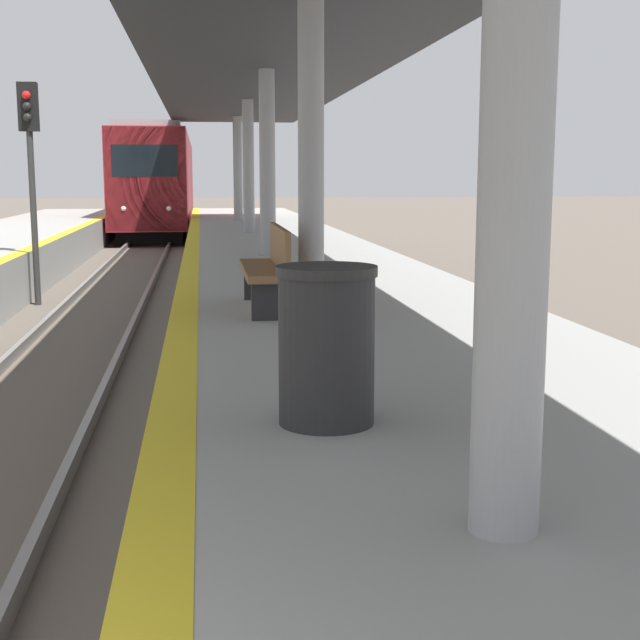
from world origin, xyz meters
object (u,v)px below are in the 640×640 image
at_px(train, 161,181).
at_px(trash_bin, 326,345).
at_px(bench, 269,265).
at_px(signal_far, 30,150).

relative_size(train, trash_bin, 25.05).
bearing_deg(bench, train, 94.48).
height_order(trash_bin, bench, trash_bin).
height_order(signal_far, bench, signal_far).
bearing_deg(signal_far, trash_bin, -72.63).
bearing_deg(signal_far, bench, -63.28).
xyz_separation_m(train, trash_bin, (2.58, -37.85, -0.74)).
xyz_separation_m(signal_far, bench, (3.91, -7.77, -1.45)).
distance_m(signal_far, trash_bin, 13.15).
relative_size(train, signal_far, 5.70).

